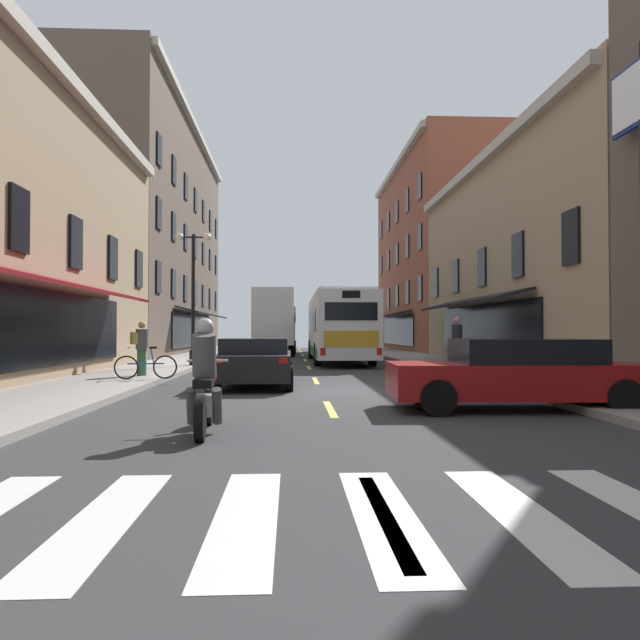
% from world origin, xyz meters
% --- Properties ---
extents(ground_plane, '(34.80, 80.00, 0.10)m').
position_xyz_m(ground_plane, '(0.00, 0.00, -0.05)').
color(ground_plane, '#333335').
extents(lane_centre_dashes, '(0.14, 73.90, 0.01)m').
position_xyz_m(lane_centre_dashes, '(0.00, -0.25, 0.00)').
color(lane_centre_dashes, '#DBCC4C').
rests_on(lane_centre_dashes, ground).
extents(crosswalk_near, '(7.10, 2.80, 0.01)m').
position_xyz_m(crosswalk_near, '(0.00, -10.00, 0.00)').
color(crosswalk_near, silver).
rests_on(crosswalk_near, ground).
extents(sidewalk_left, '(3.00, 80.00, 0.14)m').
position_xyz_m(sidewalk_left, '(-5.90, 0.00, 0.07)').
color(sidewalk_left, gray).
rests_on(sidewalk_left, ground).
extents(sidewalk_right, '(3.00, 80.00, 0.14)m').
position_xyz_m(sidewalk_right, '(5.90, 0.00, 0.07)').
color(sidewalk_right, gray).
rests_on(sidewalk_right, ground).
extents(transit_bus, '(2.69, 11.39, 3.27)m').
position_xyz_m(transit_bus, '(1.56, 13.80, 1.72)').
color(transit_bus, white).
rests_on(transit_bus, ground).
extents(box_truck, '(2.59, 6.87, 3.99)m').
position_xyz_m(box_truck, '(-1.69, 21.86, 2.05)').
color(box_truck, black).
rests_on(box_truck, ground).
extents(sedan_near, '(1.97, 4.35, 1.37)m').
position_xyz_m(sedan_near, '(-1.68, 30.36, 0.71)').
color(sedan_near, silver).
rests_on(sedan_near, ground).
extents(sedan_mid, '(4.72, 2.10, 1.33)m').
position_xyz_m(sedan_mid, '(3.51, -3.76, 0.68)').
color(sedan_mid, maroon).
rests_on(sedan_mid, ground).
extents(sedan_far, '(2.01, 4.46, 1.29)m').
position_xyz_m(sedan_far, '(-1.69, 1.35, 0.67)').
color(sedan_far, black).
rests_on(sedan_far, ground).
extents(motorcycle_rider, '(0.62, 2.07, 1.66)m').
position_xyz_m(motorcycle_rider, '(-1.99, -6.08, 0.71)').
color(motorcycle_rider, black).
rests_on(motorcycle_rider, ground).
extents(bicycle_near, '(1.70, 0.48, 0.91)m').
position_xyz_m(bicycle_near, '(-4.79, 2.10, 0.50)').
color(bicycle_near, black).
rests_on(bicycle_near, sidewalk_left).
extents(pedestrian_near, '(0.52, 0.47, 1.64)m').
position_xyz_m(pedestrian_near, '(-5.28, 3.51, 1.01)').
color(pedestrian_near, '#33663F').
rests_on(pedestrian_near, sidewalk_left).
extents(pedestrian_mid, '(0.36, 0.36, 1.84)m').
position_xyz_m(pedestrian_mid, '(4.94, 5.30, 1.09)').
color(pedestrian_mid, '#66387F').
rests_on(pedestrian_mid, sidewalk_right).
extents(street_lamp_twin, '(1.42, 0.32, 5.26)m').
position_xyz_m(street_lamp_twin, '(-4.63, 9.10, 3.05)').
color(street_lamp_twin, black).
rests_on(street_lamp_twin, sidewalk_left).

